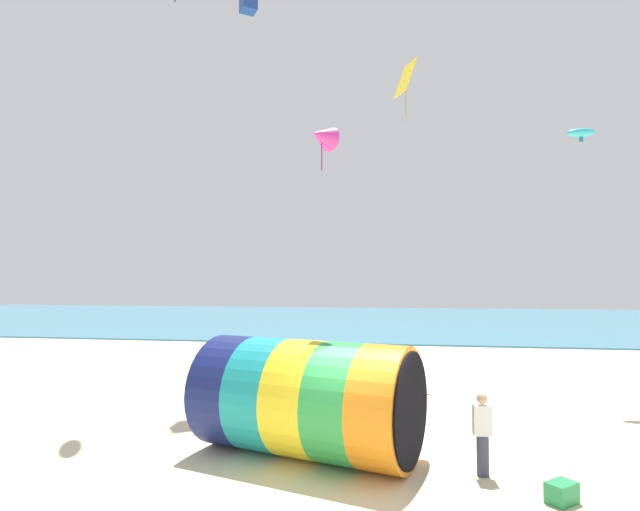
{
  "coord_description": "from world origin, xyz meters",
  "views": [
    {
      "loc": [
        0.78,
        -10.27,
        3.89
      ],
      "look_at": [
        -1.29,
        2.82,
        4.56
      ],
      "focal_mm": 28.0,
      "sensor_mm": 36.0,
      "label": 1
    }
  ],
  "objects_px": {
    "kite_magenta_delta": "(322,136)",
    "cooler_box": "(562,493)",
    "giant_inflatable_tube": "(307,398)",
    "kite_cyan_parafoil": "(581,133)",
    "kite_yellow_diamond": "(406,79)",
    "kite_handler": "(482,434)"
  },
  "relations": [
    {
      "from": "kite_magenta_delta",
      "to": "cooler_box",
      "type": "bearing_deg",
      "value": -32.43
    },
    {
      "from": "giant_inflatable_tube",
      "to": "kite_cyan_parafoil",
      "type": "relative_size",
      "value": 5.54
    },
    {
      "from": "kite_magenta_delta",
      "to": "cooler_box",
      "type": "relative_size",
      "value": 2.36
    },
    {
      "from": "kite_magenta_delta",
      "to": "kite_cyan_parafoil",
      "type": "xyz_separation_m",
      "value": [
        8.32,
        6.11,
        1.52
      ]
    },
    {
      "from": "cooler_box",
      "to": "kite_yellow_diamond",
      "type": "bearing_deg",
      "value": 99.96
    },
    {
      "from": "kite_handler",
      "to": "kite_cyan_parafoil",
      "type": "relative_size",
      "value": 1.7
    },
    {
      "from": "kite_yellow_diamond",
      "to": "kite_cyan_parafoil",
      "type": "xyz_separation_m",
      "value": [
        6.02,
        -4.63,
        -4.23
      ]
    },
    {
      "from": "giant_inflatable_tube",
      "to": "kite_handler",
      "type": "bearing_deg",
      "value": -8.48
    },
    {
      "from": "kite_cyan_parafoil",
      "to": "cooler_box",
      "type": "bearing_deg",
      "value": -111.61
    },
    {
      "from": "giant_inflatable_tube",
      "to": "kite_magenta_delta",
      "type": "xyz_separation_m",
      "value": [
        0.12,
        1.39,
        6.31
      ]
    },
    {
      "from": "giant_inflatable_tube",
      "to": "cooler_box",
      "type": "xyz_separation_m",
      "value": [
        4.84,
        -1.61,
        -1.1
      ]
    },
    {
      "from": "kite_magenta_delta",
      "to": "cooler_box",
      "type": "height_order",
      "value": "kite_magenta_delta"
    },
    {
      "from": "giant_inflatable_tube",
      "to": "kite_yellow_diamond",
      "type": "relative_size",
      "value": 1.84
    },
    {
      "from": "kite_magenta_delta",
      "to": "cooler_box",
      "type": "distance_m",
      "value": 9.28
    },
    {
      "from": "kite_handler",
      "to": "kite_magenta_delta",
      "type": "distance_m",
      "value": 7.88
    },
    {
      "from": "giant_inflatable_tube",
      "to": "kite_handler",
      "type": "xyz_separation_m",
      "value": [
        3.68,
        -0.55,
        -0.45
      ]
    },
    {
      "from": "kite_yellow_diamond",
      "to": "kite_magenta_delta",
      "type": "bearing_deg",
      "value": -102.12
    },
    {
      "from": "kite_yellow_diamond",
      "to": "kite_magenta_delta",
      "type": "height_order",
      "value": "kite_yellow_diamond"
    },
    {
      "from": "giant_inflatable_tube",
      "to": "kite_yellow_diamond",
      "type": "height_order",
      "value": "kite_yellow_diamond"
    },
    {
      "from": "kite_yellow_diamond",
      "to": "kite_cyan_parafoil",
      "type": "bearing_deg",
      "value": -37.6
    },
    {
      "from": "kite_handler",
      "to": "kite_magenta_delta",
      "type": "relative_size",
      "value": 1.33
    },
    {
      "from": "giant_inflatable_tube",
      "to": "kite_cyan_parafoil",
      "type": "distance_m",
      "value": 13.74
    }
  ]
}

